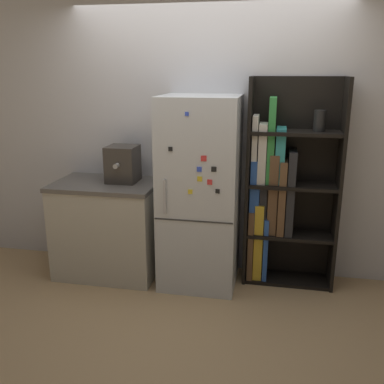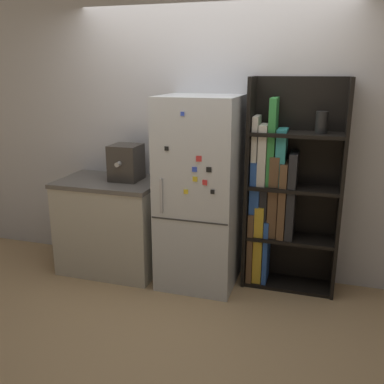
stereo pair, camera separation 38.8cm
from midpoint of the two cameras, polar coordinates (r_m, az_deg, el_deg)
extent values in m
plane|color=tan|center=(4.05, 3.25, -12.50)|extent=(16.00, 16.00, 0.00)
cube|color=silver|center=(4.07, 5.17, 7.03)|extent=(8.00, 0.05, 2.60)
cube|color=silver|center=(3.84, 3.92, -0.22)|extent=(0.68, 0.64, 1.72)
cube|color=#333333|center=(3.59, 2.68, -3.93)|extent=(0.67, 0.01, 0.01)
cube|color=#B2B2B7|center=(3.57, -1.05, -0.60)|extent=(0.02, 0.02, 0.30)
cube|color=yellow|center=(3.46, 3.61, 1.69)|extent=(0.04, 0.01, 0.04)
cube|color=red|center=(3.45, 4.93, 1.22)|extent=(0.04, 0.02, 0.04)
cube|color=yellow|center=(3.51, 2.33, 0.00)|extent=(0.04, 0.01, 0.04)
cube|color=red|center=(3.42, 4.17, 4.42)|extent=(0.05, 0.02, 0.05)
cube|color=black|center=(3.47, -0.22, 5.78)|extent=(0.03, 0.01, 0.03)
cube|color=black|center=(3.46, 5.96, -0.04)|extent=(0.04, 0.01, 0.04)
cube|color=blue|center=(3.44, 3.56, 2.98)|extent=(0.04, 0.01, 0.04)
cube|color=black|center=(3.42, 5.51, 2.94)|extent=(0.04, 0.01, 0.04)
cube|color=blue|center=(3.40, 2.02, 10.35)|extent=(0.03, 0.01, 0.03)
cube|color=black|center=(3.89, 10.44, 0.97)|extent=(0.03, 0.34, 1.88)
cube|color=black|center=(3.89, 22.00, 0.03)|extent=(0.03, 0.34, 1.88)
cube|color=black|center=(4.02, 16.27, 1.06)|extent=(0.82, 0.03, 1.88)
cube|color=black|center=(4.20, 15.23, -11.73)|extent=(0.76, 0.31, 0.03)
cube|color=black|center=(4.02, 15.70, -5.96)|extent=(0.76, 0.31, 0.03)
cube|color=black|center=(3.87, 16.22, 0.50)|extent=(0.76, 0.31, 0.03)
cube|color=black|center=(3.78, 16.77, 7.38)|extent=(0.76, 0.31, 0.03)
cube|color=brown|center=(4.07, 10.72, -6.98)|extent=(0.05, 0.28, 0.66)
cube|color=gold|center=(4.06, 11.73, -6.60)|extent=(0.08, 0.25, 0.73)
cube|color=#2D59B2|center=(4.07, 12.63, -7.59)|extent=(0.04, 0.25, 0.60)
cube|color=#2D59B2|center=(3.92, 11.33, -0.74)|extent=(0.08, 0.24, 0.68)
cube|color=#262628|center=(3.92, 12.47, -0.88)|extent=(0.06, 0.22, 0.67)
cube|color=brown|center=(3.90, 13.70, -0.55)|extent=(0.08, 0.22, 0.73)
cube|color=brown|center=(3.90, 14.85, -1.03)|extent=(0.06, 0.27, 0.68)
cube|color=#262628|center=(3.89, 15.98, -0.49)|extent=(0.07, 0.27, 0.77)
cube|color=silver|center=(3.82, 11.40, 5.45)|extent=(0.05, 0.22, 0.60)
cube|color=silver|center=(3.81, 12.39, 4.85)|extent=(0.07, 0.23, 0.53)
cube|color=#338C3F|center=(3.80, 13.59, 6.47)|extent=(0.06, 0.23, 0.75)
cube|color=teal|center=(3.82, 14.70, 4.47)|extent=(0.08, 0.23, 0.49)
cylinder|color=black|center=(3.77, 19.80, 8.71)|extent=(0.10, 0.10, 0.18)
cube|color=#BCB7A8|center=(4.26, -8.09, -4.68)|extent=(0.95, 0.64, 0.88)
cube|color=#5B5651|center=(4.12, -8.33, 1.28)|extent=(0.97, 0.66, 0.04)
cube|color=#38332D|center=(4.07, -6.09, 3.91)|extent=(0.27, 0.28, 0.34)
cylinder|color=#A5A39E|center=(3.92, -7.06, 3.66)|extent=(0.04, 0.06, 0.04)
camera|label=1|loc=(0.19, -87.14, 0.82)|focal=40.00mm
camera|label=2|loc=(0.19, 92.86, -0.82)|focal=40.00mm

